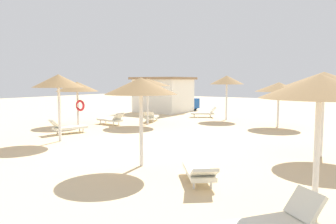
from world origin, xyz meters
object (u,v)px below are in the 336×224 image
Objects in this scene: parasol_8 at (279,87)px; parked_car at (177,101)px; parasol_1 at (227,80)px; parasol_7 at (77,87)px; parasol_2 at (58,81)px; lounger_2 at (68,127)px; lounger_5 at (151,117)px; beach_cabana at (163,94)px; parasol_3 at (320,87)px; lounger_7 at (111,119)px; lounger_3 at (272,223)px; lounger_1 at (204,113)px; parasol_4 at (324,80)px; parasol_5 at (148,82)px; lounger_6 at (199,171)px; parasol_6 at (141,86)px.

parasol_8 reaches higher than parked_car.
parasol_8 is at bearing -29.65° from parked_car.
parasol_1 is 1.12× the size of parasol_8.
parasol_2 is at bearing -49.35° from parasol_7.
lounger_2 reaches higher than lounger_5.
lounger_2 is at bearing -78.90° from beach_cabana.
lounger_7 is (-12.82, 7.66, -2.25)m from parasol_3.
parasol_2 is at bearing 159.21° from lounger_3.
lounger_3 is at bearing -59.72° from lounger_1.
parasol_2 is 1.09× the size of parasol_8.
lounger_2 is at bearing -172.24° from parasol_4.
parasol_4 reaches higher than parasol_5.
parasol_7 is at bearing -88.20° from beach_cabana.
parasol_4 is 1.06× the size of parasol_5.
parasol_1 is at bearing -19.19° from beach_cabana.
parasol_5 is (-10.26, 3.41, -0.14)m from parasol_4.
lounger_5 is (-11.63, 10.27, -2.25)m from parasol_3.
parasol_5 is 2.76m from lounger_5.
parasol_3 reaches higher than parked_car.
parasol_3 is at bearing 76.74° from lounger_3.
parasol_5 is at bearing 133.53° from lounger_6.
lounger_1 reaches higher than lounger_5.
parasol_8 reaches higher than lounger_2.
lounger_3 is 0.97× the size of lounger_7.
beach_cabana is (-4.91, 1.85, 1.21)m from lounger_1.
parasol_7 reaches higher than parked_car.
lounger_6 is (9.43, -3.45, -0.01)m from lounger_2.
parasol_6 is 1.46× the size of lounger_1.
parked_car is at bearing 103.38° from parasol_2.
lounger_3 is (10.47, -3.97, -2.35)m from parasol_2.
parasol_4 is 7.57m from lounger_3.
beach_cabana is at bearing 91.80° from parasol_7.
parasol_4 is 12.60m from lounger_7.
parasol_6 reaches higher than parked_car.
parasol_2 is 3.20m from lounger_2.
parasol_2 is 1.61× the size of lounger_3.
parasol_7 is 9.92m from beach_cabana.
parasol_5 is at bearing 33.09° from lounger_7.
parasol_5 is 6.13m from lounger_1.
lounger_2 is at bearing -96.07° from lounger_5.
parasol_6 is at bearing 167.30° from lounger_6.
parasol_8 is (3.92, -1.56, -0.41)m from parasol_1.
lounger_3 is at bearing -36.91° from lounger_7.
parasol_2 is 11.44m from lounger_3.
parasol_6 is at bearing -30.76° from parasol_7.
lounger_3 reaches higher than lounger_2.
parasol_2 is 12.25m from parasol_8.
lounger_5 is 0.44× the size of beach_cabana.
lounger_6 is at bearing -46.47° from parasol_5.
lounger_3 is 0.98× the size of lounger_6.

